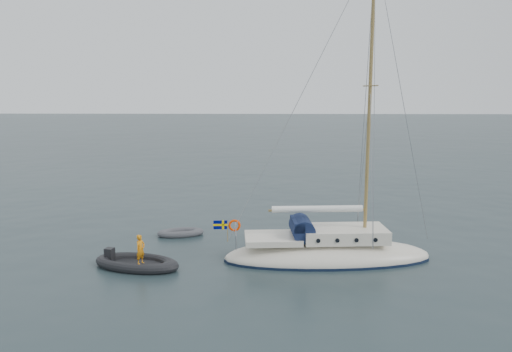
{
  "coord_description": "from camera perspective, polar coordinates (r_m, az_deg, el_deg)",
  "views": [
    {
      "loc": [
        -1.81,
        -25.02,
        7.96
      ],
      "look_at": [
        -2.45,
        0.0,
        3.67
      ],
      "focal_mm": 35.0,
      "sensor_mm": 36.0,
      "label": 1
    }
  ],
  "objects": [
    {
      "name": "ground",
      "position": [
        26.32,
        5.4,
        -7.93
      ],
      "size": [
        300.0,
        300.0,
        0.0
      ],
      "primitive_type": "plane",
      "color": "black",
      "rests_on": "ground"
    },
    {
      "name": "sailboat",
      "position": [
        23.99,
        8.24,
        -6.97
      ],
      "size": [
        10.34,
        3.1,
        14.73
      ],
      "rotation": [
        0.0,
        0.0,
        0.08
      ],
      "color": "beige",
      "rests_on": "ground"
    },
    {
      "name": "dinghy",
      "position": [
        28.24,
        -8.62,
        -6.42
      ],
      "size": [
        2.57,
        1.16,
        0.37
      ],
      "rotation": [
        0.0,
        0.0,
        0.25
      ],
      "color": "#505156",
      "rests_on": "ground"
    },
    {
      "name": "rib",
      "position": [
        23.68,
        -13.51,
        -9.57
      ],
      "size": [
        4.11,
        1.87,
        1.58
      ],
      "rotation": [
        0.0,
        0.0,
        -0.25
      ],
      "color": "black",
      "rests_on": "ground"
    }
  ]
}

